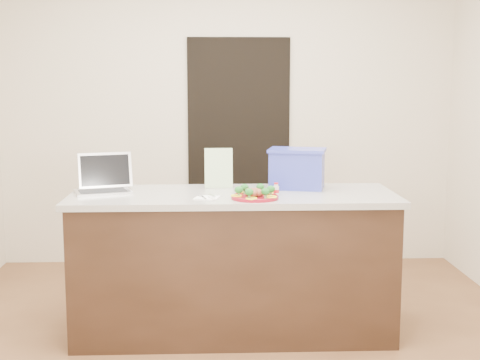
{
  "coord_description": "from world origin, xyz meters",
  "views": [
    {
      "loc": [
        -0.12,
        -3.92,
        1.63
      ],
      "look_at": [
        0.04,
        0.2,
        1.01
      ],
      "focal_mm": 50.0,
      "sensor_mm": 36.0,
      "label": 1
    }
  ],
  "objects_px": {
    "blue_box": "(297,168)",
    "napkin": "(207,198)",
    "laptop": "(104,181)",
    "plate": "(255,197)",
    "chair": "(249,236)",
    "yogurt_bottle": "(276,190)",
    "island": "(233,263)"
  },
  "relations": [
    {
      "from": "yogurt_bottle",
      "to": "chair",
      "type": "bearing_deg",
      "value": 100.01
    },
    {
      "from": "island",
      "to": "laptop",
      "type": "xyz_separation_m",
      "value": [
        -0.83,
        0.1,
        0.52
      ]
    },
    {
      "from": "island",
      "to": "napkin",
      "type": "distance_m",
      "value": 0.52
    },
    {
      "from": "island",
      "to": "chair",
      "type": "distance_m",
      "value": 0.67
    },
    {
      "from": "plate",
      "to": "chair",
      "type": "distance_m",
      "value": 0.96
    },
    {
      "from": "yogurt_bottle",
      "to": "blue_box",
      "type": "distance_m",
      "value": 0.33
    },
    {
      "from": "plate",
      "to": "blue_box",
      "type": "distance_m",
      "value": 0.5
    },
    {
      "from": "laptop",
      "to": "chair",
      "type": "bearing_deg",
      "value": 11.98
    },
    {
      "from": "napkin",
      "to": "yogurt_bottle",
      "type": "xyz_separation_m",
      "value": [
        0.43,
        0.09,
        0.03
      ]
    },
    {
      "from": "yogurt_bottle",
      "to": "laptop",
      "type": "distance_m",
      "value": 1.11
    },
    {
      "from": "island",
      "to": "chair",
      "type": "relative_size",
      "value": 2.42
    },
    {
      "from": "plate",
      "to": "napkin",
      "type": "distance_m",
      "value": 0.29
    },
    {
      "from": "yogurt_bottle",
      "to": "plate",
      "type": "bearing_deg",
      "value": -139.6
    },
    {
      "from": "laptop",
      "to": "yogurt_bottle",
      "type": "bearing_deg",
      "value": -27.3
    },
    {
      "from": "blue_box",
      "to": "napkin",
      "type": "bearing_deg",
      "value": -135.61
    },
    {
      "from": "laptop",
      "to": "plate",
      "type": "bearing_deg",
      "value": -35.41
    },
    {
      "from": "plate",
      "to": "yogurt_bottle",
      "type": "bearing_deg",
      "value": 40.4
    },
    {
      "from": "chair",
      "to": "napkin",
      "type": "bearing_deg",
      "value": -92.8
    },
    {
      "from": "plate",
      "to": "laptop",
      "type": "relative_size",
      "value": 0.72
    },
    {
      "from": "island",
      "to": "laptop",
      "type": "height_order",
      "value": "laptop"
    },
    {
      "from": "napkin",
      "to": "laptop",
      "type": "relative_size",
      "value": 0.35
    },
    {
      "from": "yogurt_bottle",
      "to": "blue_box",
      "type": "bearing_deg",
      "value": 58.27
    },
    {
      "from": "island",
      "to": "blue_box",
      "type": "bearing_deg",
      "value": 22.82
    },
    {
      "from": "plate",
      "to": "yogurt_bottle",
      "type": "height_order",
      "value": "yogurt_bottle"
    },
    {
      "from": "plate",
      "to": "chair",
      "type": "relative_size",
      "value": 0.34
    },
    {
      "from": "napkin",
      "to": "blue_box",
      "type": "relative_size",
      "value": 0.33
    },
    {
      "from": "napkin",
      "to": "blue_box",
      "type": "bearing_deg",
      "value": 30.74
    },
    {
      "from": "yogurt_bottle",
      "to": "laptop",
      "type": "bearing_deg",
      "value": 170.41
    },
    {
      "from": "napkin",
      "to": "laptop",
      "type": "height_order",
      "value": "laptop"
    },
    {
      "from": "yogurt_bottle",
      "to": "napkin",
      "type": "bearing_deg",
      "value": -168.26
    },
    {
      "from": "plate",
      "to": "laptop",
      "type": "distance_m",
      "value": 1.0
    },
    {
      "from": "yogurt_bottle",
      "to": "blue_box",
      "type": "height_order",
      "value": "blue_box"
    }
  ]
}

